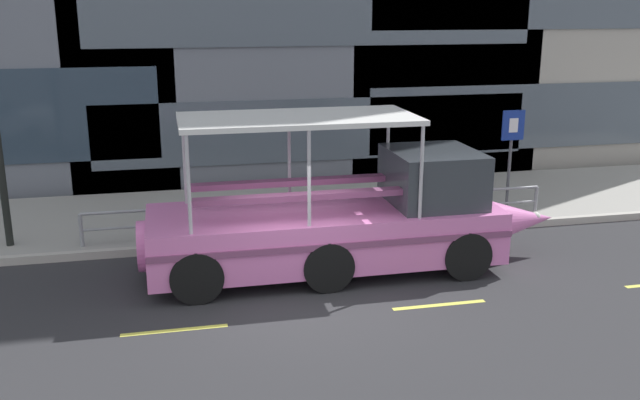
# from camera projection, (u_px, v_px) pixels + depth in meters

# --- Properties ---
(ground_plane) EXTENTS (120.00, 120.00, 0.00)m
(ground_plane) POSITION_uv_depth(u_px,v_px,m) (303.00, 298.00, 13.28)
(ground_plane) COLOR #2B2B2D
(sidewalk) EXTENTS (32.00, 4.80, 0.18)m
(sidewalk) POSITION_uv_depth(u_px,v_px,m) (262.00, 211.00, 18.52)
(sidewalk) COLOR #99968E
(sidewalk) RESTS_ON ground_plane
(curb_edge) EXTENTS (32.00, 0.18, 0.18)m
(curb_edge) POSITION_uv_depth(u_px,v_px,m) (277.00, 241.00, 16.18)
(curb_edge) COLOR #B2ADA3
(curb_edge) RESTS_ON ground_plane
(lane_centreline) EXTENTS (25.80, 0.12, 0.01)m
(lane_centreline) POSITION_uv_depth(u_px,v_px,m) (312.00, 317.00, 12.47)
(lane_centreline) COLOR #DBD64C
(lane_centreline) RESTS_ON ground_plane
(curb_guardrail) EXTENTS (11.09, 0.09, 0.78)m
(curb_guardrail) POSITION_uv_depth(u_px,v_px,m) (324.00, 209.00, 16.58)
(curb_guardrail) COLOR gray
(curb_guardrail) RESTS_ON sidewalk
(parking_sign) EXTENTS (0.60, 0.12, 2.61)m
(parking_sign) POSITION_uv_depth(u_px,v_px,m) (511.00, 143.00, 17.89)
(parking_sign) COLOR #4C4F54
(parking_sign) RESTS_ON sidewalk
(duck_tour_boat) EXTENTS (8.91, 2.47, 3.26)m
(duck_tour_boat) POSITION_uv_depth(u_px,v_px,m) (349.00, 221.00, 14.51)
(duck_tour_boat) COLOR pink
(duck_tour_boat) RESTS_ON ground_plane
(pedestrian_near_bow) EXTENTS (0.30, 0.40, 1.56)m
(pedestrian_near_bow) POSITION_uv_depth(u_px,v_px,m) (418.00, 176.00, 17.95)
(pedestrian_near_bow) COLOR #1E2338
(pedestrian_near_bow) RESTS_ON sidewalk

